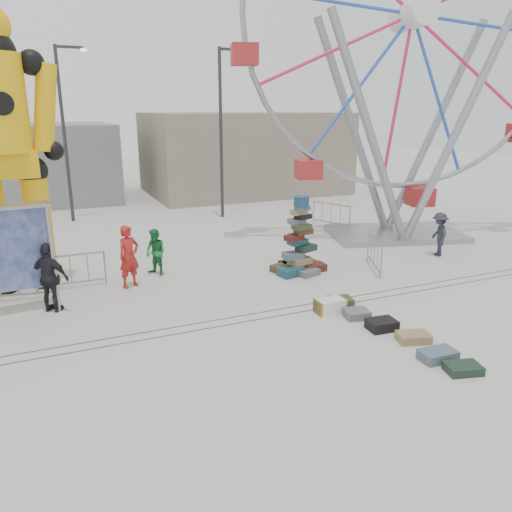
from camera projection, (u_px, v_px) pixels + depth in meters
name	position (u px, v px, depth m)	size (l,w,h in m)	color
ground	(285.00, 325.00, 12.63)	(90.00, 90.00, 0.00)	#9E9E99
track_line_near	(275.00, 317.00, 13.16)	(40.00, 0.04, 0.01)	#47443F
track_line_far	(268.00, 311.00, 13.51)	(40.00, 0.04, 0.01)	#47443F
building_right	(243.00, 153.00, 32.17)	(12.00, 8.00, 5.00)	gray
building_left	(24.00, 163.00, 29.06)	(10.00, 8.00, 4.40)	gray
lamp_post_right	(223.00, 125.00, 23.96)	(1.41, 0.25, 8.00)	#2D2D30
lamp_post_left	(65.00, 126.00, 23.05)	(1.41, 0.25, 8.00)	#2D2D30
suitcase_tower	(299.00, 251.00, 16.61)	(1.83, 1.61, 2.56)	#1B4953
crash_test_dummy	(5.00, 144.00, 14.02)	(3.26, 1.43, 8.19)	black
ferris_wheel	(410.00, 46.00, 19.27)	(12.82, 4.65, 15.41)	gray
steamer_trunk	(330.00, 306.00, 13.39)	(0.80, 0.46, 0.37)	silver
row_case_0	(340.00, 301.00, 13.93)	(0.69, 0.54, 0.20)	#3A4321
row_case_1	(357.00, 314.00, 13.08)	(0.62, 0.54, 0.21)	slate
row_case_2	(382.00, 325.00, 12.37)	(0.71, 0.53, 0.26)	black
row_case_3	(413.00, 337.00, 11.75)	(0.75, 0.49, 0.21)	#997C4E
row_case_4	(438.00, 355.00, 10.88)	(0.81, 0.49, 0.23)	#4E616F
row_case_5	(463.00, 368.00, 10.37)	(0.72, 0.48, 0.18)	#1B3223
barricade_dummy_b	(18.00, 282.00, 14.13)	(2.00, 0.10, 1.10)	gray
barricade_dummy_c	(71.00, 271.00, 15.07)	(2.00, 0.10, 1.10)	gray
barricade_wheel_front	(374.00, 254.00, 16.90)	(2.00, 0.10, 1.10)	gray
barricade_wheel_back	(331.00, 215.00, 23.05)	(2.00, 0.10, 1.10)	gray
pedestrian_red	(129.00, 257.00, 15.11)	(0.70, 0.46, 1.93)	#A31C17
pedestrian_green	(156.00, 252.00, 16.28)	(0.74, 0.58, 1.53)	#1C7236
pedestrian_black	(50.00, 278.00, 13.26)	(1.12, 0.46, 1.90)	black
pedestrian_grey	(439.00, 234.00, 18.40)	(1.05, 0.60, 1.63)	#22232E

